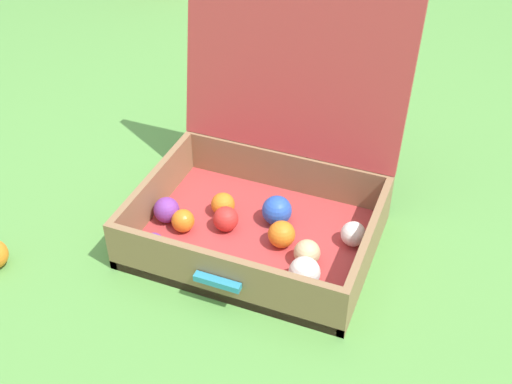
# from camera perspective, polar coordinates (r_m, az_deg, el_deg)

# --- Properties ---
(ground_plane) EXTENTS (16.00, 16.00, 0.00)m
(ground_plane) POSITION_cam_1_polar(r_m,az_deg,el_deg) (1.65, -2.13, -4.60)
(ground_plane) COLOR #569342
(open_suitcase) EXTENTS (0.58, 0.55, 0.57)m
(open_suitcase) POSITION_cam_1_polar(r_m,az_deg,el_deg) (1.62, 0.92, 0.28)
(open_suitcase) COLOR #B23838
(open_suitcase) RESTS_ON ground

